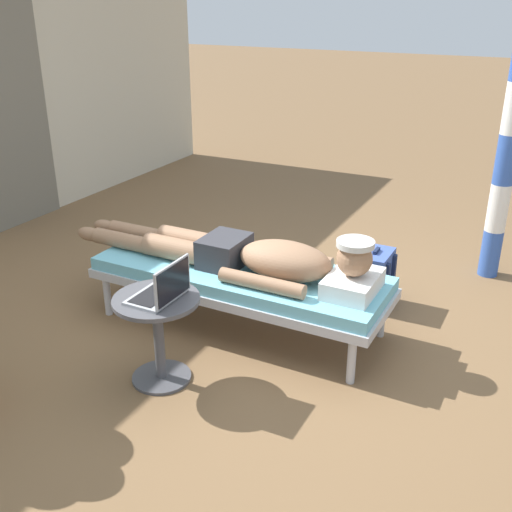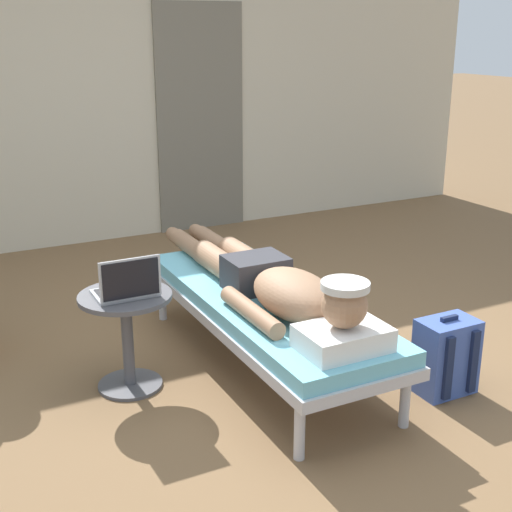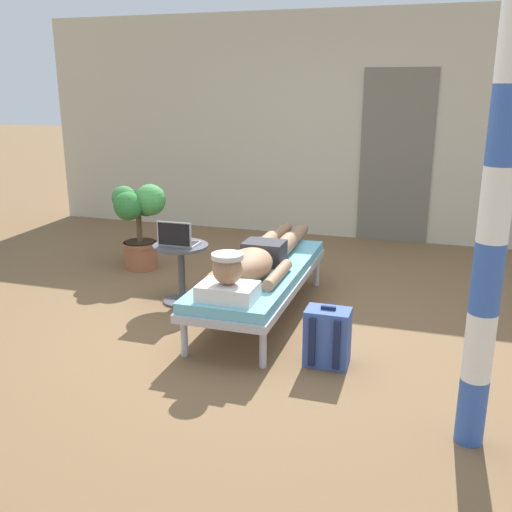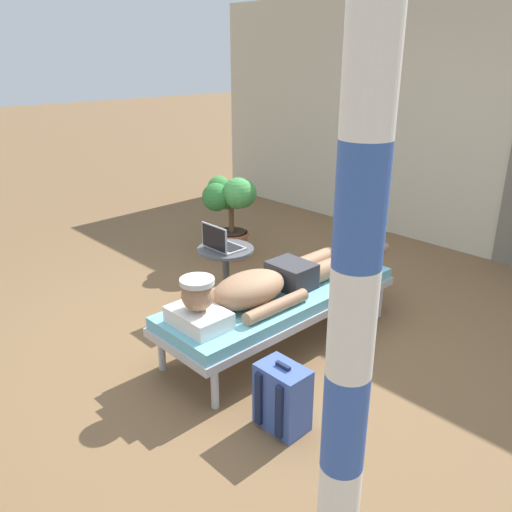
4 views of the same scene
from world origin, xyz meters
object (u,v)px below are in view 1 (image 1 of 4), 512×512
lounge_chair (240,278)px  laptop (163,290)px  side_table (158,324)px  person_reclining (252,256)px  backpack (373,279)px

lounge_chair → laptop: 0.79m
side_table → laptop: laptop is taller
person_reclining → backpack: person_reclining is taller
person_reclining → lounge_chair: bearing=90.0°
lounge_chair → backpack: backpack is taller
side_table → laptop: bearing=-90.0°
person_reclining → laptop: bearing=169.3°
lounge_chair → person_reclining: 0.20m
laptop → person_reclining: bearing=-10.7°
lounge_chair → laptop: size_ratio=6.29×
lounge_chair → person_reclining: size_ratio=0.90×
lounge_chair → laptop: bearing=176.1°
lounge_chair → laptop: laptop is taller
laptop → side_table: bearing=90.0°
person_reclining → side_table: size_ratio=4.15×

